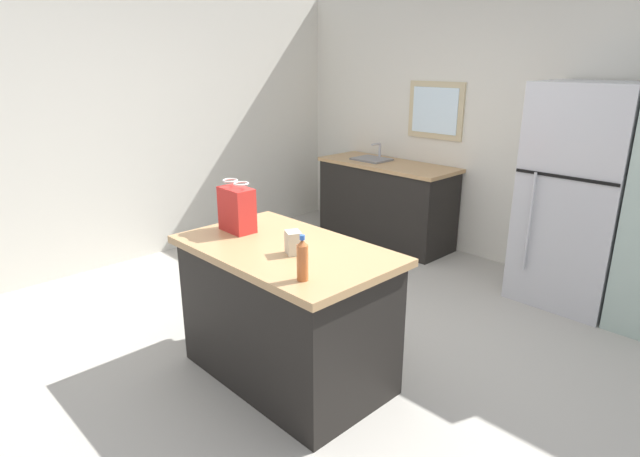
% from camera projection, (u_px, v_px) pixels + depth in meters
% --- Properties ---
extents(ground, '(6.57, 6.57, 0.00)m').
position_uv_depth(ground, '(323.00, 349.00, 3.81)').
color(ground, '#ADA89E').
extents(back_wall, '(5.48, 0.13, 2.74)m').
position_uv_depth(back_wall, '(510.00, 129.00, 5.09)').
color(back_wall, silver).
rests_on(back_wall, ground).
extents(left_wall, '(0.10, 5.13, 2.74)m').
position_uv_depth(left_wall, '(135.00, 127.00, 5.26)').
color(left_wall, silver).
rests_on(left_wall, ground).
extents(kitchen_island, '(1.40, 0.85, 0.92)m').
position_uv_depth(kitchen_island, '(287.00, 312.00, 3.36)').
color(kitchen_island, black).
rests_on(kitchen_island, ground).
extents(refrigerator, '(0.80, 0.76, 1.86)m').
position_uv_depth(refrigerator, '(579.00, 197.00, 4.34)').
color(refrigerator, '#B7B7BC').
rests_on(refrigerator, ground).
extents(sink_counter, '(1.60, 0.63, 1.11)m').
position_uv_depth(sink_counter, '(386.00, 202.00, 5.95)').
color(sink_counter, black).
rests_on(sink_counter, ground).
extents(shopping_bag, '(0.25, 0.15, 0.34)m').
position_uv_depth(shopping_bag, '(237.00, 209.00, 3.47)').
color(shopping_bag, red).
rests_on(shopping_bag, kitchen_island).
extents(small_box, '(0.13, 0.12, 0.14)m').
position_uv_depth(small_box, '(293.00, 243.00, 3.09)').
color(small_box, beige).
rests_on(small_box, kitchen_island).
extents(bottle, '(0.06, 0.06, 0.25)m').
position_uv_depth(bottle, '(302.00, 260.00, 2.70)').
color(bottle, '#C66633').
rests_on(bottle, kitchen_island).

